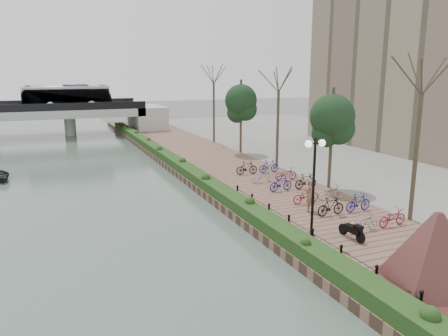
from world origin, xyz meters
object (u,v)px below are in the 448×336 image
granite_monument (435,252)px  motorcycle (352,230)px  lamppost (314,166)px  pedestrian (311,195)px

granite_monument → motorcycle: size_ratio=3.65×
lamppost → granite_monument: bearing=-80.1°
granite_monument → motorcycle: bearing=83.1°
lamppost → motorcycle: bearing=-26.0°
lamppost → motorcycle: (1.63, -0.79, -2.91)m
pedestrian → granite_monument: bearing=73.1°
lamppost → pedestrian: 4.68m
motorcycle → pedestrian: 4.20m
motorcycle → pedestrian: pedestrian is taller
lamppost → pedestrian: lamppost is taller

